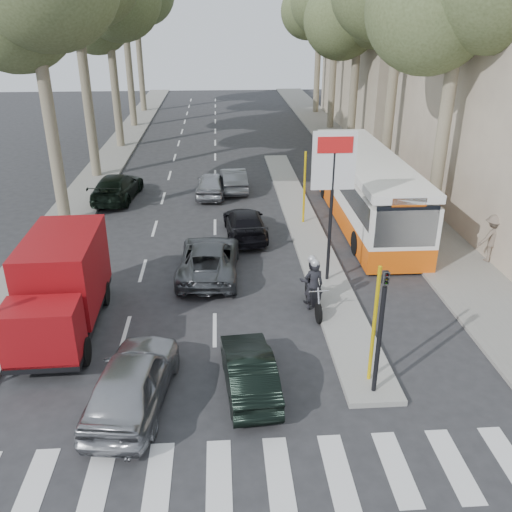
{
  "coord_description": "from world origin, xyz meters",
  "views": [
    {
      "loc": [
        -0.59,
        -12.71,
        9.16
      ],
      "look_at": [
        0.55,
        4.03,
        1.6
      ],
      "focal_mm": 38.0,
      "sensor_mm": 36.0,
      "label": 1
    }
  ],
  "objects": [
    {
      "name": "ground",
      "position": [
        0.0,
        0.0,
        0.0
      ],
      "size": [
        120.0,
        120.0,
        0.0
      ],
      "primitive_type": "plane",
      "color": "#28282B",
      "rests_on": "ground"
    },
    {
      "name": "sidewalk_right",
      "position": [
        8.6,
        25.0,
        0.06
      ],
      "size": [
        3.2,
        70.0,
        0.12
      ],
      "primitive_type": "cube",
      "color": "gray",
      "rests_on": "ground"
    },
    {
      "name": "median_left",
      "position": [
        -8.0,
        28.0,
        0.06
      ],
      "size": [
        2.4,
        64.0,
        0.12
      ],
      "primitive_type": "cube",
      "color": "gray",
      "rests_on": "ground"
    },
    {
      "name": "traffic_island",
      "position": [
        3.25,
        11.0,
        0.08
      ],
      "size": [
        1.5,
        26.0,
        0.16
      ],
      "primitive_type": "cube",
      "color": "gray",
      "rests_on": "ground"
    },
    {
      "name": "building_far",
      "position": [
        15.5,
        34.0,
        8.0
      ],
      "size": [
        11.0,
        20.0,
        16.0
      ],
      "primitive_type": "cube",
      "color": "#B7A88E",
      "rests_on": "ground"
    },
    {
      "name": "billboard",
      "position": [
        3.25,
        5.0,
        3.7
      ],
      "size": [
        1.5,
        12.1,
        5.6
      ],
      "color": "yellow",
      "rests_on": "ground"
    },
    {
      "name": "traffic_light_island",
      "position": [
        3.25,
        -1.5,
        2.49
      ],
      "size": [
        0.16,
        0.41,
        3.6
      ],
      "color": "black",
      "rests_on": "ground"
    },
    {
      "name": "tree_r_c",
      "position": [
        9.03,
        26.11,
        9.69
      ],
      "size": [
        7.4,
        7.2,
        13.32
      ],
      "color": "#6B604C",
      "rests_on": "ground"
    },
    {
      "name": "silver_hatchback",
      "position": [
        -2.93,
        -1.43,
        0.73
      ],
      "size": [
        2.3,
        4.51,
        1.47
      ],
      "primitive_type": "imported",
      "rotation": [
        0.0,
        0.0,
        3.01
      ],
      "color": "#999BA1",
      "rests_on": "ground"
    },
    {
      "name": "dark_hatchback",
      "position": [
        0.02,
        -1.0,
        0.58
      ],
      "size": [
        1.53,
        3.63,
        1.17
      ],
      "primitive_type": "imported",
      "rotation": [
        0.0,
        0.0,
        3.23
      ],
      "color": "black",
      "rests_on": "ground"
    },
    {
      "name": "queue_car_a",
      "position": [
        -1.1,
        6.0,
        0.65
      ],
      "size": [
        2.43,
        4.82,
        1.31
      ],
      "primitive_type": "imported",
      "rotation": [
        0.0,
        0.0,
        3.09
      ],
      "color": "#4A4D51",
      "rests_on": "ground"
    },
    {
      "name": "queue_car_b",
      "position": [
        0.45,
        9.77,
        0.61
      ],
      "size": [
        1.97,
        4.32,
        1.23
      ],
      "primitive_type": "imported",
      "rotation": [
        0.0,
        0.0,
        3.2
      ],
      "color": "black",
      "rests_on": "ground"
    },
    {
      "name": "queue_car_c",
      "position": [
        -1.1,
        15.78,
        0.65
      ],
      "size": [
        1.77,
        3.9,
        1.3
      ],
      "primitive_type": "imported",
      "rotation": [
        0.0,
        0.0,
        3.08
      ],
      "color": "#999BA0",
      "rests_on": "ground"
    },
    {
      "name": "queue_car_d",
      "position": [
        0.15,
        16.7,
        0.63
      ],
      "size": [
        1.53,
        3.87,
        1.25
      ],
      "primitive_type": "imported",
      "rotation": [
        0.0,
        0.0,
        3.2
      ],
      "color": "#4C4F54",
      "rests_on": "ground"
    },
    {
      "name": "queue_car_e",
      "position": [
        -6.08,
        15.45,
        0.69
      ],
      "size": [
        2.45,
        4.94,
        1.38
      ],
      "primitive_type": "imported",
      "rotation": [
        0.0,
        0.0,
        3.03
      ],
      "color": "black",
      "rests_on": "ground"
    },
    {
      "name": "red_truck",
      "position": [
        -5.54,
        2.41,
        1.54
      ],
      "size": [
        2.21,
        5.52,
        2.92
      ],
      "rotation": [
        0.0,
        0.0,
        0.02
      ],
      "color": "black",
      "rests_on": "ground"
    },
    {
      "name": "city_bus",
      "position": [
        6.2,
        11.38,
        1.69
      ],
      "size": [
        2.78,
        12.2,
        3.21
      ],
      "rotation": [
        0.0,
        0.0,
        -0.01
      ],
      "color": "#EE590D",
      "rests_on": "ground"
    },
    {
      "name": "motorcycle",
      "position": [
        2.39,
        3.24,
        0.86
      ],
      "size": [
        0.82,
        2.23,
        1.9
      ],
      "rotation": [
        0.0,
        0.0,
        0.06
      ],
      "color": "black",
      "rests_on": "ground"
    },
    {
      "name": "pedestrian_near",
      "position": [
        7.2,
        7.89,
        0.96
      ],
      "size": [
        1.04,
        1.04,
        1.69
      ],
      "primitive_type": "imported",
      "rotation": [
        0.0,
        0.0,
        2.36
      ],
      "color": "#3B2D44",
      "rests_on": "sidewalk_right"
    },
    {
      "name": "pedestrian_far",
      "position": [
        10.0,
        6.25,
        1.08
      ],
      "size": [
        1.34,
        0.83,
        1.93
      ],
      "primitive_type": "imported",
      "rotation": [
        0.0,
        0.0,
        3.38
      ],
      "color": "#716355",
      "rests_on": "sidewalk_right"
    }
  ]
}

